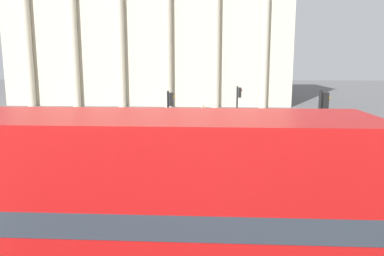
# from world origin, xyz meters

# --- Properties ---
(double_decker_bus) EXTENTS (10.06, 2.63, 3.99)m
(double_decker_bus) POSITION_xyz_m (-2.28, 4.88, 2.22)
(double_decker_bus) COLOR black
(double_decker_bus) RESTS_ON ground_plane
(plaza_building_left) EXTENTS (32.75, 14.89, 22.61)m
(plaza_building_left) POSITION_xyz_m (-7.70, 46.16, 11.30)
(plaza_building_left) COLOR beige
(plaza_building_left) RESTS_ON ground_plane
(traffic_light_near) EXTENTS (0.42, 0.24, 3.96)m
(traffic_light_near) POSITION_xyz_m (3.75, 11.95, 2.58)
(traffic_light_near) COLOR black
(traffic_light_near) RESTS_ON ground_plane
(traffic_light_mid) EXTENTS (0.42, 0.24, 3.44)m
(traffic_light_mid) POSITION_xyz_m (-2.56, 17.82, 2.26)
(traffic_light_mid) COLOR black
(traffic_light_mid) RESTS_ON ground_plane
(traffic_light_far) EXTENTS (0.42, 0.24, 3.29)m
(traffic_light_far) POSITION_xyz_m (1.54, 24.30, 2.17)
(traffic_light_far) COLOR black
(traffic_light_far) RESTS_ON ground_plane
(pedestrian_white) EXTENTS (0.32, 0.32, 1.71)m
(pedestrian_white) POSITION_xyz_m (-1.01, 26.49, 0.98)
(pedestrian_white) COLOR #282B33
(pedestrian_white) RESTS_ON ground_plane
(pedestrian_olive) EXTENTS (0.32, 0.32, 1.74)m
(pedestrian_olive) POSITION_xyz_m (7.25, 19.55, 1.00)
(pedestrian_olive) COLOR #282B33
(pedestrian_olive) RESTS_ON ground_plane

